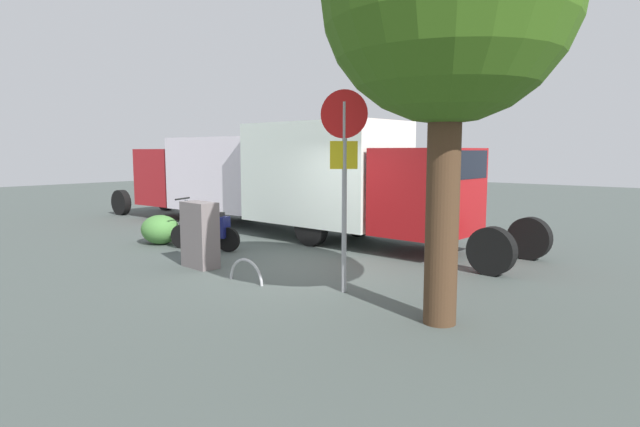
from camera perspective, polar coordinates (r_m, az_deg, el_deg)
ground_plane at (r=10.49m, az=-2.39°, el=-5.77°), size 60.00×60.00×0.00m
box_truck_near at (r=12.94m, az=3.58°, el=3.95°), size 7.47×2.40×3.00m
box_truck_far at (r=17.42m, az=-11.54°, el=4.21°), size 7.45×2.45×2.70m
motorcycle at (r=12.39m, az=-12.34°, el=-1.54°), size 1.74×0.81×1.20m
stop_sign at (r=8.34m, az=2.64°, el=5.97°), size 0.71×0.33×3.24m
utility_cabinet at (r=10.57m, az=-12.94°, el=-2.27°), size 0.80×0.47×1.30m
bike_rack_hoop at (r=9.35m, az=-8.05°, el=-7.41°), size 0.85×0.06×0.85m
shrub_near_sign at (r=13.51m, az=-16.99°, el=-1.68°), size 1.05×0.86×0.72m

